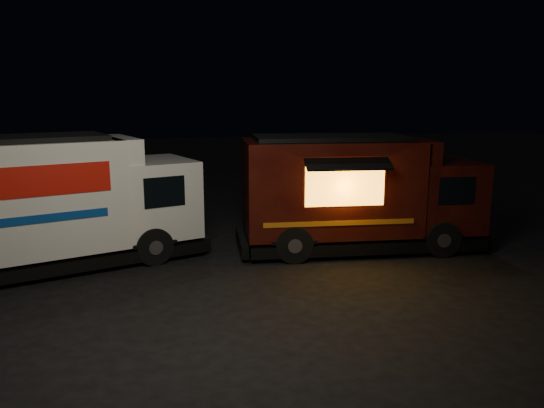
# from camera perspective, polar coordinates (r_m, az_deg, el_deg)

# --- Properties ---
(ground) EXTENTS (80.00, 80.00, 0.00)m
(ground) POSITION_cam_1_polar(r_m,az_deg,el_deg) (11.96, -8.17, -8.05)
(ground) COLOR black
(ground) RESTS_ON ground
(white_truck) EXTENTS (7.27, 4.40, 3.12)m
(white_truck) POSITION_cam_1_polar(r_m,az_deg,el_deg) (13.33, -22.24, 0.19)
(white_truck) COLOR silver
(white_truck) RESTS_ON ground
(red_truck) EXTENTS (6.63, 2.97, 3.00)m
(red_truck) POSITION_cam_1_polar(r_m,az_deg,el_deg) (14.08, 9.50, 1.23)
(red_truck) COLOR #351109
(red_truck) RESTS_ON ground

